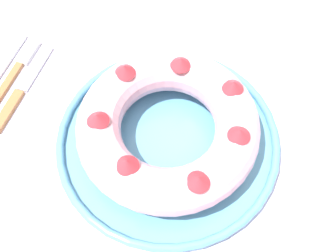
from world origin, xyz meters
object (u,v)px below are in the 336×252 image
Objects in this scene: bundt_cake at (168,126)px; fork at (12,76)px; serving_dish at (168,140)px; cake_knife at (20,92)px.

bundt_cake is 0.29m from fork.
serving_dish is at bearing -7.15° from fork.
serving_dish is 0.29m from fork.
fork is at bearing 134.97° from cake_knife.
bundt_cake is (0.00, 0.00, 0.04)m from serving_dish.
cake_knife reaches higher than fork.
bundt_cake is 1.46× the size of cake_knife.
fork is (-0.29, 0.04, -0.01)m from serving_dish.
bundt_cake is 0.26m from cake_knife.
cake_knife is at bearing -42.00° from fork.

